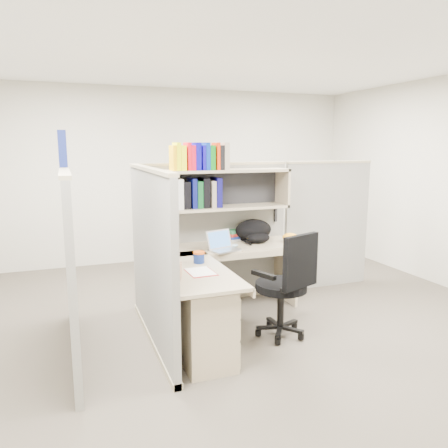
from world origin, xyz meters
name	(u,v)px	position (x,y,z in m)	size (l,w,h in m)	color
ground	(243,328)	(0.00, 0.00, 0.00)	(6.00, 6.00, 0.00)	#3A352C
room_shell	(244,167)	(0.00, 0.00, 1.62)	(6.00, 6.00, 6.00)	beige
cubicle	(194,234)	(-0.37, 0.45, 0.91)	(3.79, 1.84, 1.95)	slate
desk	(213,301)	(-0.41, -0.29, 0.44)	(1.74, 1.75, 0.73)	gray
laptop	(225,241)	(-0.06, 0.35, 0.84)	(0.30, 0.30, 0.22)	#ADADB1
backpack	(255,231)	(0.42, 0.64, 0.86)	(0.43, 0.33, 0.25)	black
orange_cap	(290,237)	(0.80, 0.50, 0.78)	(0.18, 0.21, 0.10)	orange
snack_canister	(199,257)	(-0.46, -0.02, 0.79)	(0.11, 0.11, 0.11)	navy
tissue_box	(173,267)	(-0.80, -0.41, 0.83)	(0.13, 0.13, 0.20)	#A2795B
mouse	(234,245)	(0.09, 0.48, 0.75)	(0.09, 0.06, 0.03)	#95BAD4
paper_cup	(215,240)	(-0.05, 0.69, 0.78)	(0.07, 0.07, 0.09)	white
book_stack	(232,235)	(0.20, 0.84, 0.79)	(0.18, 0.24, 0.12)	gray
loose_paper	(200,272)	(-0.53, -0.30, 0.73)	(0.21, 0.28, 0.00)	white
task_chair	(284,301)	(0.29, -0.33, 0.37)	(0.60, 0.56, 1.04)	black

